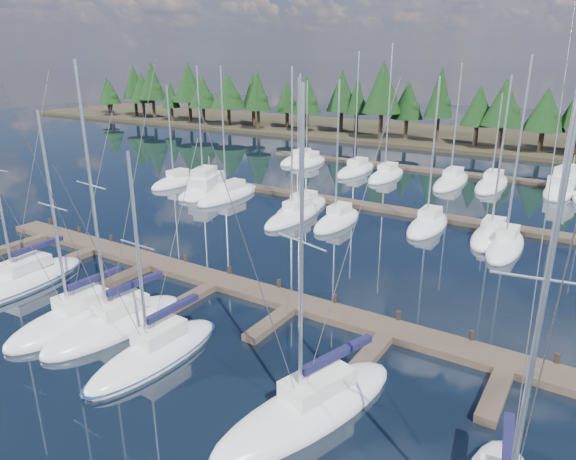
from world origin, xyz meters
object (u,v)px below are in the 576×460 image
Objects in this scene: motor_yacht_left at (207,188)px; main_dock at (214,285)px; front_sailboat_3 at (116,324)px; front_sailboat_4 at (155,354)px; front_sailboat_2 at (77,318)px; motor_yacht_right at (566,187)px; front_sailboat_1 at (22,281)px; front_sailboat_5 at (309,408)px.

main_dock is at bearing -48.02° from motor_yacht_left.
front_sailboat_4 is at bearing -13.53° from front_sailboat_3.
front_sailboat_2 is at bearing -163.28° from front_sailboat_3.
front_sailboat_3 is 1.46× the size of motor_yacht_right.
main_dock is at bearing 65.64° from front_sailboat_2.
front_sailboat_1 is at bearing 176.93° from front_sailboat_3.
front_sailboat_3 is (2.43, 0.73, 0.02)m from front_sailboat_2.
front_sailboat_1 is 1.46× the size of motor_yacht_left.
main_dock is 3.88× the size of front_sailboat_4.
main_dock is at bearing 30.64° from front_sailboat_1.
front_sailboat_1 is 0.95× the size of front_sailboat_3.
front_sailboat_3 reaches higher than front_sailboat_4.
motor_yacht_left is at bearing 126.54° from front_sailboat_4.
front_sailboat_2 is at bearing 177.81° from front_sailboat_4.
front_sailboat_3 reaches higher than main_dock.
front_sailboat_4 is (4.06, -0.98, -0.02)m from front_sailboat_3.
main_dock is 12.78m from front_sailboat_1.
front_sailboat_3 is 1.33× the size of front_sailboat_4.
front_sailboat_5 is at bearing -33.03° from main_dock.
motor_yacht_right is (13.98, 48.34, 0.26)m from front_sailboat_4.
main_dock is 4.26× the size of motor_yacht_right.
front_sailboat_3 reaches higher than front_sailboat_2.
front_sailboat_4 is at bearing -2.19° from front_sailboat_2.
front_sailboat_5 reaches higher than front_sailboat_4.
motor_yacht_left reaches higher than main_dock.
main_dock is 3.06× the size of front_sailboat_5.
front_sailboat_4 is (2.96, -8.02, 0.07)m from main_dock.
motor_yacht_right reaches higher than motor_yacht_left.
front_sailboat_2 is 6.49m from front_sailboat_4.
front_sailboat_2 is 29.78m from motor_yacht_left.
front_sailboat_5 is 38.79m from motor_yacht_left.
main_dock is at bearing -112.79° from motor_yacht_right.
motor_yacht_right is (27.94, 46.84, 0.26)m from front_sailboat_1.
front_sailboat_1 is at bearing 173.84° from front_sailboat_4.
front_sailboat_3 is (-1.09, -7.05, 0.09)m from main_dock.
front_sailboat_4 is 1.10× the size of motor_yacht_right.
motor_yacht_left is (-15.83, 25.86, 0.22)m from front_sailboat_3.
motor_yacht_left is at bearing -147.58° from motor_yacht_right.
front_sailboat_4 is 33.40m from motor_yacht_left.
front_sailboat_5 is (15.08, 0.26, 0.01)m from front_sailboat_2.
front_sailboat_4 reaches higher than motor_yacht_left.
front_sailboat_3 is 1.05× the size of front_sailboat_5.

